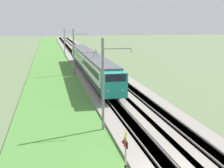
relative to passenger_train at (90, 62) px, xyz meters
name	(u,v)px	position (x,y,z in m)	size (l,w,h in m)	color
ballast_main	(81,65)	(13.49, 0.00, -2.22)	(240.00, 4.40, 0.30)	gray
ballast_adjacent	(99,64)	(13.49, -3.84, -2.22)	(240.00, 4.40, 0.30)	gray
track_main	(81,64)	(13.49, 0.00, -2.22)	(240.00, 1.57, 0.45)	#4C4238
track_adjacent	(99,64)	(13.49, -3.84, -2.22)	(240.00, 1.57, 0.45)	#4C4238
grass_verge	(53,66)	(13.49, 5.95, -2.31)	(240.00, 8.96, 0.12)	#4C8438
passenger_train	(90,62)	(0.00, 0.00, 0.00)	(41.95, 2.84, 5.07)	teal
crossing_signal_near	(125,155)	(-37.74, 3.08, -0.27)	(0.70, 0.23, 3.45)	beige
catenary_mast_near	(104,84)	(-27.98, 2.51, 1.69)	(0.22, 2.56, 7.85)	slate
catenary_mast_mid	(74,51)	(1.02, 2.51, 1.76)	(0.22, 2.56, 7.99)	slate
catenary_mast_far	(65,42)	(30.02, 2.51, 1.49)	(0.22, 2.56, 7.46)	slate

